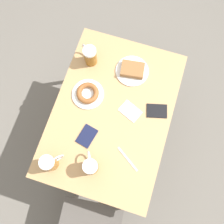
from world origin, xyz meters
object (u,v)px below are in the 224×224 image
object	(u,v)px
plate_with_donut	(88,93)
passport_near_edge	(157,111)
beer_mug_left	(91,166)
beer_mug_center	(50,163)
plate_with_cake	(132,70)
beer_mug_right	(90,55)
napkin_folded	(130,111)
passport_far_edge	(87,136)
fork	(128,159)

from	to	relation	value
plate_with_donut	passport_near_edge	bearing A→B (deg)	-176.71
plate_with_donut	beer_mug_left	distance (m)	0.45
passport_near_edge	beer_mug_left	bearing A→B (deg)	58.14
beer_mug_left	beer_mug_center	size ratio (longest dim) A/B	1.00
plate_with_cake	beer_mug_right	distance (m)	0.29
plate_with_donut	beer_mug_center	size ratio (longest dim) A/B	1.42
plate_with_donut	plate_with_cake	bearing A→B (deg)	-133.08
plate_with_donut	beer_mug_right	world-z (taller)	beer_mug_right
beer_mug_right	napkin_folded	xyz separation A→B (m)	(-0.34, 0.25, -0.07)
plate_with_cake	plate_with_donut	size ratio (longest dim) A/B	1.06
napkin_folded	passport_near_edge	world-z (taller)	passport_near_edge
beer_mug_left	passport_far_edge	distance (m)	0.20
plate_with_donut	napkin_folded	size ratio (longest dim) A/B	1.33
beer_mug_center	napkin_folded	distance (m)	0.57
plate_with_cake	fork	xyz separation A→B (m)	(-0.13, 0.55, -0.02)
beer_mug_left	fork	bearing A→B (deg)	-150.21
beer_mug_right	fork	world-z (taller)	beer_mug_right
plate_with_cake	plate_with_donut	xyz separation A→B (m)	(0.22, 0.24, 0.00)
passport_far_edge	beer_mug_center	bearing A→B (deg)	57.28
napkin_folded	passport_near_edge	xyz separation A→B (m)	(-0.16, -0.05, 0.00)
plate_with_donut	beer_mug_right	distance (m)	0.24
plate_with_cake	beer_mug_center	xyz separation A→B (m)	(0.28, 0.71, 0.05)
plate_with_cake	napkin_folded	bearing A→B (deg)	103.80
plate_with_donut	napkin_folded	distance (m)	0.29
beer_mug_right	napkin_folded	distance (m)	0.43
beer_mug_right	fork	distance (m)	0.68
beer_mug_left	passport_near_edge	bearing A→B (deg)	-121.86
beer_mug_center	passport_far_edge	world-z (taller)	beer_mug_center
beer_mug_left	plate_with_cake	bearing A→B (deg)	-94.68
plate_with_cake	beer_mug_center	distance (m)	0.76
plate_with_cake	beer_mug_left	distance (m)	0.66
beer_mug_center	plate_with_donut	bearing A→B (deg)	-96.96
beer_mug_left	beer_mug_right	bearing A→B (deg)	-70.68
napkin_folded	passport_near_edge	bearing A→B (deg)	-162.13
plate_with_cake	napkin_folded	size ratio (longest dim) A/B	1.41
beer_mug_left	beer_mug_right	size ratio (longest dim) A/B	1.00
fork	passport_far_edge	xyz separation A→B (m)	(0.27, -0.06, 0.00)
beer_mug_left	beer_mug_center	world-z (taller)	same
plate_with_donut	beer_mug_center	world-z (taller)	beer_mug_center
fork	beer_mug_right	bearing A→B (deg)	-52.57
plate_with_donut	fork	size ratio (longest dim) A/B	1.31
beer_mug_right	passport_near_edge	world-z (taller)	beer_mug_right
napkin_folded	plate_with_cake	bearing A→B (deg)	-76.20
plate_with_cake	passport_far_edge	world-z (taller)	plate_with_cake
passport_near_edge	plate_with_cake	bearing A→B (deg)	-43.64
beer_mug_left	passport_near_edge	distance (m)	0.53
beer_mug_center	passport_far_edge	size ratio (longest dim) A/B	1.00
plate_with_donut	beer_mug_right	bearing A→B (deg)	-75.67
beer_mug_center	fork	distance (m)	0.45
beer_mug_right	napkin_folded	bearing A→B (deg)	143.66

